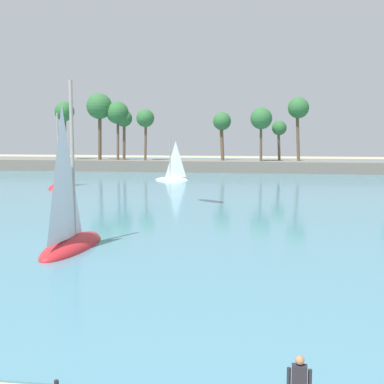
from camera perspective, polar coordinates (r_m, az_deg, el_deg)
The scene contains 5 objects.
sea at distance 67.88m, azimuth 3.83°, elevation 1.21°, with size 220.00×110.23×0.06m, color teal.
palm_headland at distance 82.42m, azimuth 6.33°, elevation 4.80°, with size 100.68×6.27×13.15m.
sailboat_near_shore at distance 61.99m, azimuth -14.16°, elevation 1.27°, with size 2.44×6.41×9.08m.
sailboat_mid_bay at distance 68.60m, azimuth -2.14°, elevation 1.78°, with size 4.45×1.47×6.39m.
sailboat_toward_headland at distance 29.77m, azimuth -13.08°, elevation -4.35°, with size 2.47×6.97×9.95m.
Camera 1 is at (4.76, -3.46, 6.62)m, focal length 48.94 mm.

